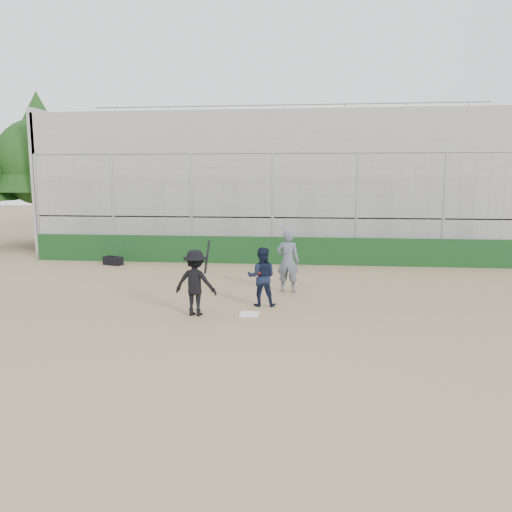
# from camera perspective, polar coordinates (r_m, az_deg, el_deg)

# --- Properties ---
(ground) EXTENTS (90.00, 90.00, 0.00)m
(ground) POSITION_cam_1_polar(r_m,az_deg,el_deg) (11.56, -0.75, -6.71)
(ground) COLOR brown
(ground) RESTS_ON ground
(home_plate) EXTENTS (0.44, 0.44, 0.02)m
(home_plate) POSITION_cam_1_polar(r_m,az_deg,el_deg) (11.56, -0.75, -6.65)
(home_plate) COLOR white
(home_plate) RESTS_ON ground
(backstop) EXTENTS (18.10, 0.25, 4.04)m
(backstop) POSITION_cam_1_polar(r_m,az_deg,el_deg) (18.23, 1.89, 2.09)
(backstop) COLOR #103313
(backstop) RESTS_ON ground
(bleachers) EXTENTS (20.25, 6.70, 6.98)m
(bleachers) POSITION_cam_1_polar(r_m,az_deg,el_deg) (23.05, 2.84, 8.39)
(bleachers) COLOR gray
(bleachers) RESTS_ON ground
(tree_left) EXTENTS (4.48, 4.48, 7.00)m
(tree_left) POSITION_cam_1_polar(r_m,az_deg,el_deg) (25.31, -23.51, 11.04)
(tree_left) COLOR #332212
(tree_left) RESTS_ON ground
(batter_at_plate) EXTENTS (1.04, 0.78, 1.69)m
(batter_at_plate) POSITION_cam_1_polar(r_m,az_deg,el_deg) (11.43, -6.94, -3.04)
(batter_at_plate) COLOR black
(batter_at_plate) RESTS_ON ground
(catcher_crouched) EXTENTS (0.72, 0.57, 1.00)m
(catcher_crouched) POSITION_cam_1_polar(r_m,az_deg,el_deg) (12.20, 0.66, -3.47)
(catcher_crouched) COLOR black
(catcher_crouched) RESTS_ON ground
(umpire) EXTENTS (0.69, 0.51, 1.55)m
(umpire) POSITION_cam_1_polar(r_m,az_deg,el_deg) (13.70, 3.66, -0.94)
(umpire) COLOR #515866
(umpire) RESTS_ON ground
(equipment_bag) EXTENTS (0.77, 0.51, 0.34)m
(equipment_bag) POSITION_cam_1_polar(r_m,az_deg,el_deg) (18.79, -16.02, -0.53)
(equipment_bag) COLOR black
(equipment_bag) RESTS_ON ground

